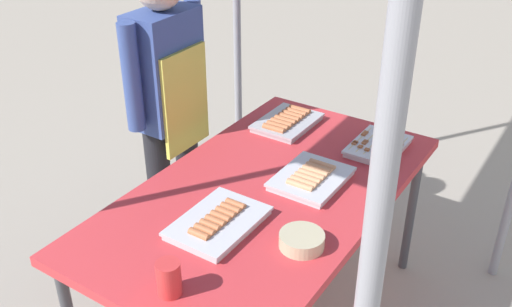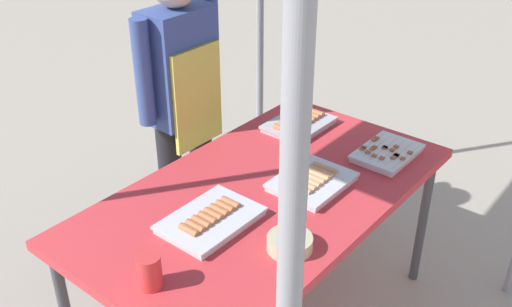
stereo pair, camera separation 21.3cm
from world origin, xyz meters
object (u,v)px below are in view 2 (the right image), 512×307
(tray_pork_links, at_px, (211,220))
(drink_cup_near_edge, at_px, (150,271))
(stall_table, at_px, (265,201))
(vendor_woman, at_px, (182,94))
(tray_grilled_sausages, at_px, (312,181))
(tray_meat_skewers, at_px, (387,153))
(tray_spring_rolls, at_px, (299,123))
(condiment_bowl, at_px, (290,243))

(tray_pork_links, bearing_deg, drink_cup_near_edge, -167.78)
(stall_table, xyz_separation_m, vendor_woman, (0.23, 0.70, 0.20))
(tray_grilled_sausages, bearing_deg, stall_table, 139.15)
(tray_meat_skewers, bearing_deg, tray_spring_rolls, 92.03)
(tray_meat_skewers, height_order, vendor_woman, vendor_woman)
(tray_meat_skewers, xyz_separation_m, tray_spring_rolls, (-0.02, 0.47, 0.00))
(tray_pork_links, relative_size, vendor_woman, 0.24)
(condiment_bowl, xyz_separation_m, drink_cup_near_edge, (-0.43, 0.23, 0.03))
(stall_table, bearing_deg, vendor_woman, 72.06)
(stall_table, relative_size, tray_grilled_sausages, 4.93)
(condiment_bowl, bearing_deg, tray_spring_rolls, 33.67)
(drink_cup_near_edge, bearing_deg, condiment_bowl, -28.44)
(stall_table, height_order, tray_grilled_sausages, tray_grilled_sausages)
(stall_table, bearing_deg, condiment_bowl, -128.93)
(tray_grilled_sausages, relative_size, tray_pork_links, 0.90)
(tray_meat_skewers, height_order, tray_spring_rolls, tray_spring_rolls)
(tray_grilled_sausages, distance_m, tray_pork_links, 0.47)
(tray_pork_links, distance_m, vendor_woman, 0.88)
(tray_spring_rolls, bearing_deg, tray_pork_links, -166.28)
(tray_spring_rolls, height_order, vendor_woman, vendor_woman)
(tray_grilled_sausages, relative_size, vendor_woman, 0.21)
(vendor_woman, bearing_deg, tray_grilled_sausages, 84.47)
(tray_pork_links, distance_m, drink_cup_near_edge, 0.37)
(stall_table, height_order, tray_spring_rolls, tray_spring_rolls)
(tray_pork_links, bearing_deg, vendor_woman, 52.01)
(stall_table, xyz_separation_m, condiment_bowl, (-0.24, -0.30, 0.08))
(tray_spring_rolls, relative_size, drink_cup_near_edge, 2.77)
(tray_pork_links, bearing_deg, stall_table, -2.40)
(stall_table, bearing_deg, drink_cup_near_edge, -174.42)
(vendor_woman, bearing_deg, tray_spring_rolls, 122.94)
(tray_spring_rolls, distance_m, drink_cup_near_edge, 1.24)
(drink_cup_near_edge, bearing_deg, tray_spring_rolls, 13.27)
(stall_table, distance_m, condiment_bowl, 0.39)
(drink_cup_near_edge, relative_size, vendor_woman, 0.08)
(tray_spring_rolls, relative_size, condiment_bowl, 2.05)
(drink_cup_near_edge, distance_m, vendor_woman, 1.18)
(condiment_bowl, bearing_deg, stall_table, 51.07)
(tray_spring_rolls, xyz_separation_m, vendor_woman, (-0.31, 0.48, 0.13))
(tray_spring_rolls, relative_size, vendor_woman, 0.21)
(tray_meat_skewers, relative_size, tray_spring_rolls, 0.95)
(tray_spring_rolls, xyz_separation_m, condiment_bowl, (-0.78, -0.52, 0.00))
(stall_table, distance_m, tray_spring_rolls, 0.58)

